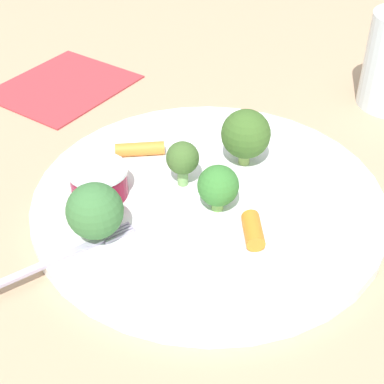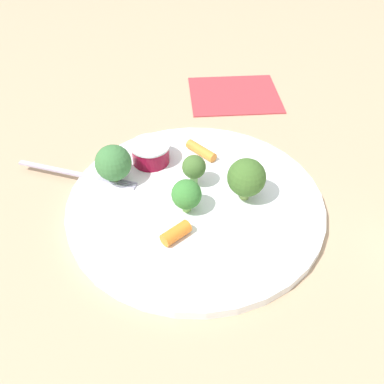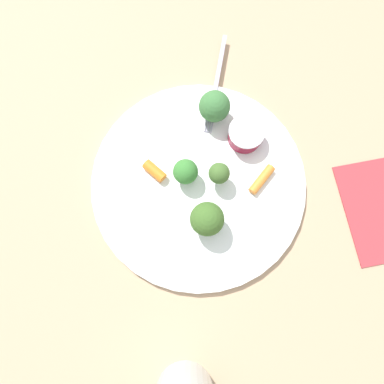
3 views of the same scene
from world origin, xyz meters
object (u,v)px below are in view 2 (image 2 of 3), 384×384
sauce_cup (151,153)px  napkin (234,94)px  broccoli_floret_1 (192,168)px  fork (78,174)px  broccoli_floret_3 (247,180)px  carrot_stick_1 (201,151)px  carrot_stick_0 (176,233)px  plate (195,203)px  broccoli_floret_2 (113,163)px  broccoli_floret_0 (186,195)px

sauce_cup → napkin: 0.24m
broccoli_floret_1 → fork: bearing=-100.4°
broccoli_floret_3 → carrot_stick_1: size_ratio=1.17×
carrot_stick_0 → fork: 0.17m
plate → broccoli_floret_2: broccoli_floret_2 is taller
plate → carrot_stick_1: bearing=171.2°
carrot_stick_1 → broccoli_floret_1: bearing=-14.4°
broccoli_floret_2 → carrot_stick_0: size_ratio=1.52×
carrot_stick_1 → napkin: bearing=158.2°
fork → napkin: 0.32m
plate → broccoli_floret_2: (-0.04, -0.10, 0.04)m
carrot_stick_1 → broccoli_floret_2: bearing=-66.7°
plate → broccoli_floret_0: size_ratio=7.31×
broccoli_floret_3 → napkin: size_ratio=0.37×
sauce_cup → carrot_stick_1: bearing=98.5°
carrot_stick_1 → fork: bearing=-78.0°
carrot_stick_0 → fork: bearing=-133.1°
carrot_stick_1 → napkin: 0.20m
carrot_stick_0 → carrot_stick_1: (-0.15, 0.04, -0.00)m
napkin → fork: bearing=-47.7°
sauce_cup → napkin: bearing=143.4°
broccoli_floret_0 → broccoli_floret_2: 0.11m
broccoli_floret_2 → fork: size_ratio=0.33×
carrot_stick_0 → carrot_stick_1: carrot_stick_0 is taller
carrot_stick_0 → napkin: 0.35m
broccoli_floret_0 → fork: 0.16m
carrot_stick_0 → napkin: bearing=161.4°
plate → broccoli_floret_2: bearing=-112.5°
plate → sauce_cup: (-0.08, -0.06, 0.02)m
broccoli_floret_1 → broccoli_floret_0: bearing=-12.1°
broccoli_floret_3 → fork: 0.22m
napkin → broccoli_floret_1: bearing=-20.0°
broccoli_floret_1 → carrot_stick_0: size_ratio=1.26×
fork → napkin: (-0.22, 0.24, -0.01)m
napkin → carrot_stick_0: bearing=-18.6°
broccoli_floret_2 → carrot_stick_0: (0.10, 0.07, -0.02)m
fork → plate: bearing=69.6°
broccoli_floret_0 → broccoli_floret_3: bearing=99.6°
napkin → broccoli_floret_0: bearing=-18.8°
broccoli_floret_2 → carrot_stick_1: bearing=113.3°
napkin → carrot_stick_1: bearing=-21.8°
carrot_stick_0 → broccoli_floret_1: bearing=165.0°
napkin → sauce_cup: bearing=-36.6°
broccoli_floret_1 → broccoli_floret_2: size_ratio=0.83×
broccoli_floret_1 → carrot_stick_0: (0.09, -0.02, -0.02)m
broccoli_floret_0 → broccoli_floret_1: same height
broccoli_floret_0 → broccoli_floret_3: broccoli_floret_3 is taller
broccoli_floret_3 → napkin: (-0.28, 0.03, -0.04)m
broccoli_floret_1 → fork: (-0.03, -0.15, -0.03)m
broccoli_floret_3 → carrot_stick_0: 0.11m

